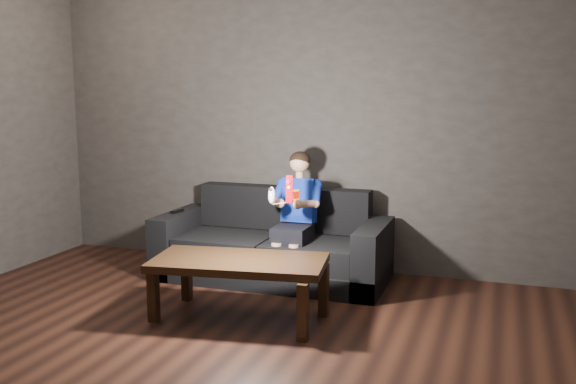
% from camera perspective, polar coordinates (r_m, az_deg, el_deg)
% --- Properties ---
extents(floor, '(5.00, 5.00, 0.00)m').
position_cam_1_polar(floor, '(3.92, -9.83, -15.77)').
color(floor, black).
rests_on(floor, ground).
extents(back_wall, '(5.00, 0.04, 2.70)m').
position_cam_1_polar(back_wall, '(5.87, 1.63, 6.30)').
color(back_wall, '#332E2C').
rests_on(back_wall, ground).
extents(sofa, '(1.98, 0.86, 0.77)m').
position_cam_1_polar(sofa, '(5.62, -1.33, -5.18)').
color(sofa, black).
rests_on(sofa, floor).
extents(child, '(0.42, 0.52, 1.04)m').
position_cam_1_polar(child, '(5.42, 0.70, -1.31)').
color(child, black).
rests_on(child, sofa).
extents(wii_remote_red, '(0.07, 0.09, 0.22)m').
position_cam_1_polar(wii_remote_red, '(4.98, 0.14, 0.25)').
color(wii_remote_red, '#C2000B').
rests_on(wii_remote_red, child).
extents(nunchuk_white, '(0.08, 0.10, 0.14)m').
position_cam_1_polar(nunchuk_white, '(5.04, -1.47, -0.28)').
color(nunchuk_white, silver).
rests_on(nunchuk_white, child).
extents(wii_remote_black, '(0.06, 0.15, 0.03)m').
position_cam_1_polar(wii_remote_black, '(5.86, -9.82, -1.69)').
color(wii_remote_black, black).
rests_on(wii_remote_black, sofa).
extents(coffee_table, '(1.30, 0.78, 0.45)m').
position_cam_1_polar(coffee_table, '(4.62, -4.36, -6.65)').
color(coffee_table, black).
rests_on(coffee_table, floor).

